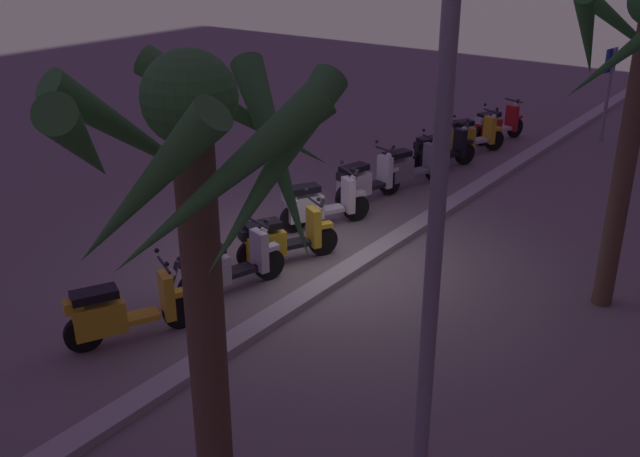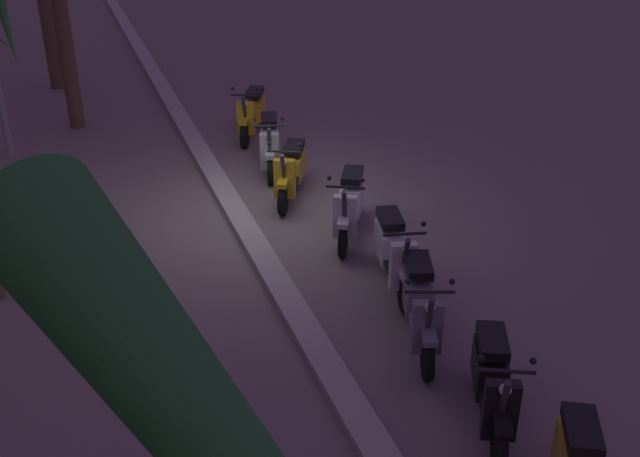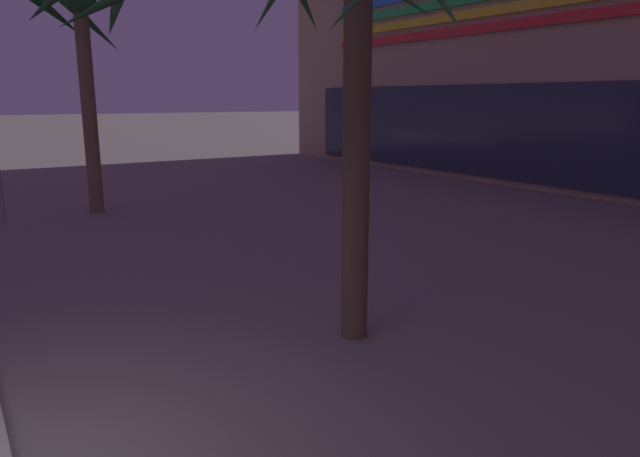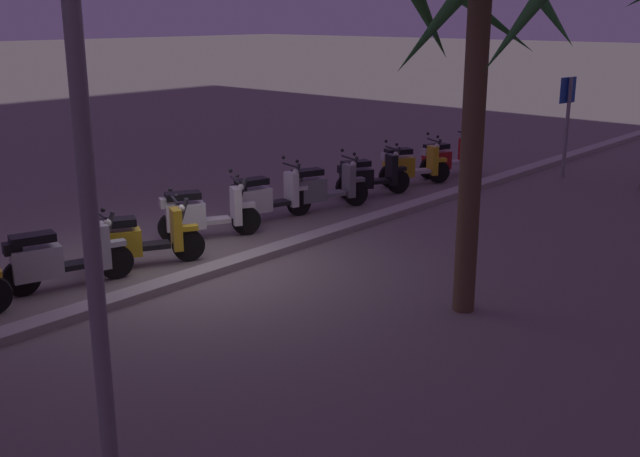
% 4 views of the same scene
% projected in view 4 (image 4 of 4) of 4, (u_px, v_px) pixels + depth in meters
% --- Properties ---
extents(ground_plane, '(200.00, 200.00, 0.00)m').
position_uv_depth(ground_plane, '(200.00, 268.00, 11.82)').
color(ground_plane, slate).
extents(curb_strip, '(60.00, 0.36, 0.12)m').
position_uv_depth(curb_strip, '(213.00, 269.00, 11.59)').
color(curb_strip, '#ADA89E').
rests_on(curb_strip, ground).
extents(scooter_red_last_in_row, '(1.74, 0.80, 1.04)m').
position_uv_depth(scooter_red_last_in_row, '(446.00, 158.00, 18.36)').
color(scooter_red_last_in_row, black).
rests_on(scooter_red_last_in_row, ground).
extents(scooter_yellow_lead_nearest, '(1.61, 0.97, 1.17)m').
position_uv_depth(scooter_yellow_lead_nearest, '(409.00, 166.00, 17.40)').
color(scooter_yellow_lead_nearest, black).
rests_on(scooter_yellow_lead_nearest, ground).
extents(scooter_black_mid_front, '(1.64, 0.91, 1.17)m').
position_uv_depth(scooter_black_mid_front, '(368.00, 176.00, 16.34)').
color(scooter_black_mid_front, black).
rests_on(scooter_black_mid_front, ground).
extents(scooter_grey_mid_rear, '(1.77, 0.85, 1.17)m').
position_uv_depth(scooter_grey_mid_rear, '(321.00, 188.00, 15.17)').
color(scooter_grey_mid_rear, black).
rests_on(scooter_grey_mid_rear, ground).
extents(scooter_white_tail_end, '(1.76, 0.70, 1.17)m').
position_uv_depth(scooter_white_tail_end, '(265.00, 198.00, 14.38)').
color(scooter_white_tail_end, black).
rests_on(scooter_white_tail_end, ground).
extents(scooter_white_far_back, '(1.66, 0.99, 1.17)m').
position_uv_depth(scooter_white_far_back, '(201.00, 214.00, 13.23)').
color(scooter_white_far_back, black).
rests_on(scooter_white_far_back, ground).
extents(scooter_yellow_second_in_line, '(1.67, 0.97, 1.17)m').
position_uv_depth(scooter_yellow_second_in_line, '(137.00, 239.00, 11.79)').
color(scooter_yellow_second_in_line, black).
rests_on(scooter_yellow_second_in_line, ground).
extents(scooter_silver_mid_centre, '(1.82, 0.78, 1.17)m').
position_uv_depth(scooter_silver_mid_centre, '(58.00, 258.00, 10.82)').
color(scooter_silver_mid_centre, black).
rests_on(scooter_silver_mid_centre, ground).
extents(crossing_sign, '(0.60, 0.16, 2.40)m').
position_uv_depth(crossing_sign, '(567.00, 116.00, 17.93)').
color(crossing_sign, '#939399').
rests_on(crossing_sign, ground).
extents(palm_tree_far_corner, '(2.26, 2.51, 4.70)m').
position_uv_depth(palm_tree_far_corner, '(479.00, 40.00, 9.25)').
color(palm_tree_far_corner, brown).
rests_on(palm_tree_far_corner, ground).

